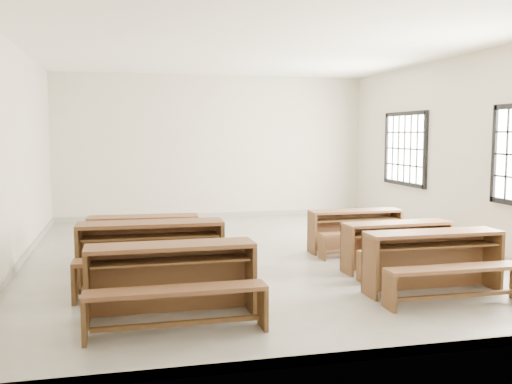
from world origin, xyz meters
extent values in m
plane|color=gray|center=(0.00, 0.00, 0.00)|extent=(8.50, 8.50, 0.00)
cube|color=white|center=(0.00, 0.00, 3.18)|extent=(7.00, 8.50, 0.05)
cube|color=beige|center=(0.00, 4.22, 1.60)|extent=(7.00, 0.05, 3.20)
cube|color=beige|center=(0.00, -4.22, 1.60)|extent=(7.00, 0.05, 3.20)
cube|color=beige|center=(-3.48, 0.00, 1.60)|extent=(0.05, 8.50, 3.20)
cube|color=beige|center=(3.48, 0.00, 1.60)|extent=(0.05, 8.50, 3.20)
cube|color=gray|center=(0.00, 4.23, 0.05)|extent=(7.00, 0.04, 0.10)
cube|color=gray|center=(0.00, -4.23, 0.05)|extent=(7.00, 0.04, 0.10)
cube|color=gray|center=(-3.48, 0.00, 0.05)|extent=(0.04, 8.50, 0.10)
cube|color=gray|center=(3.48, 0.00, 0.05)|extent=(0.04, 8.50, 0.10)
cube|color=black|center=(3.45, -1.01, 1.60)|extent=(0.06, 0.08, 1.46)
cube|color=white|center=(3.47, 1.80, 1.60)|extent=(0.02, 1.50, 1.30)
cube|color=black|center=(3.45, 1.80, 2.29)|extent=(0.06, 1.62, 0.08)
cube|color=black|center=(3.45, 1.80, 0.91)|extent=(0.06, 1.62, 0.08)
cube|color=black|center=(3.45, 1.01, 1.60)|extent=(0.06, 0.08, 1.46)
cube|color=black|center=(3.45, 2.59, 1.60)|extent=(0.06, 0.08, 1.46)
cube|color=brown|center=(-1.54, -2.73, 0.75)|extent=(1.73, 0.45, 0.04)
cube|color=brown|center=(-1.54, -2.54, 0.37)|extent=(1.72, 0.06, 0.73)
cube|color=brown|center=(-2.38, -2.74, 0.37)|extent=(0.05, 0.43, 0.73)
cube|color=brown|center=(-0.70, -2.73, 0.37)|extent=(0.05, 0.43, 0.73)
cube|color=brown|center=(-1.54, -2.75, 0.60)|extent=(1.60, 0.34, 0.02)
cube|color=brown|center=(-1.53, -3.26, 0.43)|extent=(1.73, 0.32, 0.04)
cube|color=brown|center=(-2.37, -3.27, 0.20)|extent=(0.05, 0.30, 0.41)
cube|color=brown|center=(-0.69, -3.25, 0.20)|extent=(0.05, 0.30, 0.41)
cube|color=brown|center=(-1.53, -3.26, 0.11)|extent=(1.59, 0.07, 0.04)
cube|color=brown|center=(-1.68, -1.41, 0.79)|extent=(1.80, 0.48, 0.04)
cube|color=brown|center=(-1.67, -1.21, 0.38)|extent=(1.80, 0.08, 0.76)
cube|color=brown|center=(-2.55, -1.40, 0.38)|extent=(0.05, 0.45, 0.76)
cube|color=brown|center=(-0.80, -1.43, 0.38)|extent=(0.05, 0.45, 0.76)
cube|color=brown|center=(-1.68, -1.44, 0.63)|extent=(1.67, 0.37, 0.02)
cube|color=brown|center=(-1.69, -1.96, 0.45)|extent=(1.80, 0.35, 0.04)
cube|color=brown|center=(-2.56, -1.95, 0.21)|extent=(0.05, 0.31, 0.43)
cube|color=brown|center=(-0.81, -1.98, 0.21)|extent=(0.05, 0.31, 0.43)
cube|color=brown|center=(-1.69, -1.96, 0.11)|extent=(1.66, 0.09, 0.04)
cube|color=brown|center=(-1.73, -0.18, 0.69)|extent=(1.59, 0.47, 0.04)
cube|color=brown|center=(-1.72, 0.00, 0.34)|extent=(1.58, 0.11, 0.67)
cube|color=brown|center=(-2.50, -0.14, 0.34)|extent=(0.06, 0.40, 0.67)
cube|color=brown|center=(-0.96, -0.22, 0.34)|extent=(0.06, 0.40, 0.67)
cube|color=brown|center=(-1.73, -0.20, 0.55)|extent=(1.47, 0.36, 0.02)
cube|color=brown|center=(-1.75, -0.66, 0.39)|extent=(1.59, 0.35, 0.04)
cube|color=brown|center=(-2.52, -0.63, 0.19)|extent=(0.05, 0.28, 0.37)
cube|color=brown|center=(-0.98, -0.70, 0.19)|extent=(0.05, 0.28, 0.37)
cube|color=brown|center=(-1.75, -0.66, 0.10)|extent=(1.46, 0.12, 0.04)
cube|color=brown|center=(1.58, -2.51, 0.72)|extent=(1.66, 0.42, 0.04)
cube|color=brown|center=(1.59, -2.32, 0.35)|extent=(1.65, 0.05, 0.70)
cube|color=brown|center=(0.78, -2.50, 0.35)|extent=(0.04, 0.41, 0.70)
cube|color=brown|center=(2.39, -2.51, 0.35)|extent=(0.04, 0.41, 0.70)
cube|color=brown|center=(1.58, -2.53, 0.58)|extent=(1.53, 0.32, 0.02)
cube|color=brown|center=(1.58, -3.01, 0.41)|extent=(1.66, 0.30, 0.04)
cube|color=brown|center=(0.78, -3.01, 0.20)|extent=(0.04, 0.29, 0.39)
cube|color=brown|center=(1.58, -3.01, 0.10)|extent=(1.53, 0.06, 0.04)
cube|color=brown|center=(1.67, -1.41, 0.67)|extent=(1.53, 0.44, 0.04)
cube|color=brown|center=(1.67, -1.24, 0.32)|extent=(1.52, 0.10, 0.65)
cube|color=brown|center=(0.93, -1.43, 0.32)|extent=(0.05, 0.38, 0.65)
cube|color=brown|center=(2.41, -1.38, 0.32)|extent=(0.05, 0.38, 0.65)
cube|color=brown|center=(1.67, -1.43, 0.53)|extent=(1.42, 0.34, 0.02)
cube|color=brown|center=(1.69, -1.87, 0.38)|extent=(1.53, 0.32, 0.04)
cube|color=brown|center=(0.95, -1.90, 0.18)|extent=(0.05, 0.27, 0.36)
cube|color=brown|center=(2.43, -1.84, 0.18)|extent=(0.05, 0.27, 0.36)
cube|color=brown|center=(1.69, -1.87, 0.10)|extent=(1.41, 0.10, 0.04)
cube|color=brown|center=(1.63, -0.04, 0.66)|extent=(1.51, 0.39, 0.04)
cube|color=brown|center=(1.63, 0.12, 0.32)|extent=(1.50, 0.06, 0.64)
cube|color=brown|center=(0.90, -0.05, 0.32)|extent=(0.04, 0.38, 0.64)
cube|color=brown|center=(2.37, -0.04, 0.32)|extent=(0.04, 0.38, 0.64)
cube|color=brown|center=(1.63, -0.06, 0.53)|extent=(1.39, 0.30, 0.02)
cube|color=brown|center=(1.64, -0.50, 0.38)|extent=(1.50, 0.28, 0.04)
cube|color=brown|center=(0.91, -0.51, 0.18)|extent=(0.04, 0.26, 0.36)
cube|color=brown|center=(2.37, -0.50, 0.18)|extent=(0.04, 0.26, 0.36)
cube|color=brown|center=(1.64, -0.50, 0.09)|extent=(1.39, 0.06, 0.04)
camera|label=1|loc=(-2.00, -8.54, 1.90)|focal=40.00mm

